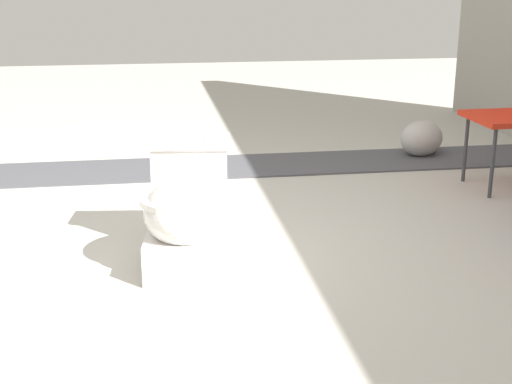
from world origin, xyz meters
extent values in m
plane|color=#B7B2A8|center=(0.00, 0.00, 0.00)|extent=(14.00, 14.00, 0.00)
cube|color=#4C4C51|center=(-1.35, 0.50, 0.01)|extent=(0.56, 8.00, 0.01)
cube|color=white|center=(0.18, 0.12, 0.09)|extent=(0.64, 0.41, 0.17)
ellipsoid|color=white|center=(0.28, 0.10, 0.26)|extent=(0.48, 0.41, 0.28)
cylinder|color=white|center=(0.28, 0.10, 0.32)|extent=(0.44, 0.44, 0.03)
cube|color=white|center=(-0.03, 0.14, 0.32)|extent=(0.22, 0.36, 0.30)
cube|color=white|center=(-0.03, 0.14, 0.49)|extent=(0.25, 0.39, 0.04)
cylinder|color=silver|center=(-0.02, 0.22, 0.51)|extent=(0.02, 0.02, 0.01)
cube|color=red|center=(-0.64, 2.02, 0.42)|extent=(0.45, 0.45, 0.03)
cylinder|color=#38383D|center=(-0.47, 1.86, 0.20)|extent=(0.02, 0.02, 0.40)
cylinder|color=#38383D|center=(-0.81, 1.85, 0.20)|extent=(0.02, 0.02, 0.40)
ellipsoid|color=#B7B2AD|center=(-1.45, 1.83, 0.12)|extent=(0.40, 0.42, 0.25)
camera|label=1|loc=(3.12, -0.04, 1.22)|focal=50.00mm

